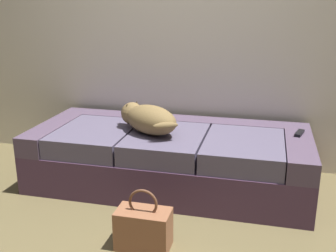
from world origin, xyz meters
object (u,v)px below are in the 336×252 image
at_px(couch, 170,158).
at_px(handbag, 144,228).
at_px(dog_tan, 148,118).
at_px(tv_remote, 299,133).

xyz_separation_m(couch, handbag, (0.06, -0.89, -0.10)).
relative_size(couch, dog_tan, 3.64).
distance_m(dog_tan, handbag, 0.94).
bearing_deg(couch, tv_remote, 7.87).
bearing_deg(dog_tan, tv_remote, 11.10).
xyz_separation_m(dog_tan, handbag, (0.21, -0.80, -0.44)).
xyz_separation_m(couch, tv_remote, (0.97, 0.13, 0.24)).
relative_size(couch, tv_remote, 14.22).
bearing_deg(tv_remote, dog_tan, -153.07).
relative_size(dog_tan, tv_remote, 3.91).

